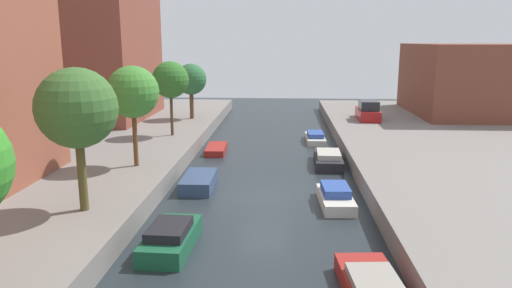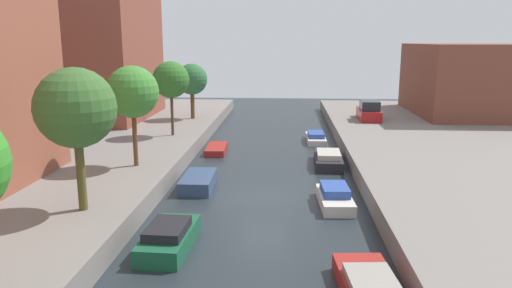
% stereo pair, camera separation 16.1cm
% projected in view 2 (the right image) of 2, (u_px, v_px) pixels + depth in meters
% --- Properties ---
extents(ground_plane, '(84.00, 84.00, 0.00)m').
position_uv_depth(ground_plane, '(263.00, 198.00, 24.00)').
color(ground_plane, '#232B30').
extents(low_block_right, '(10.00, 12.55, 6.38)m').
position_uv_depth(low_block_right, '(471.00, 79.00, 44.06)').
color(low_block_right, brown).
rests_on(low_block_right, quay_right).
extents(street_tree_1, '(3.16, 3.16, 5.74)m').
position_uv_depth(street_tree_1, '(76.00, 109.00, 18.63)').
color(street_tree_1, brown).
rests_on(street_tree_1, quay_left).
extents(street_tree_2, '(2.79, 2.79, 5.43)m').
position_uv_depth(street_tree_2, '(132.00, 92.00, 25.48)').
color(street_tree_2, brown).
rests_on(street_tree_2, quay_left).
extents(street_tree_3, '(2.59, 2.59, 5.28)m').
position_uv_depth(street_tree_3, '(171.00, 80.00, 33.89)').
color(street_tree_3, '#4E3A26').
rests_on(street_tree_3, quay_left).
extents(street_tree_4, '(2.67, 2.67, 4.76)m').
position_uv_depth(street_tree_4, '(192.00, 80.00, 41.40)').
color(street_tree_4, brown).
rests_on(street_tree_4, quay_left).
extents(parked_car, '(1.87, 4.23, 1.66)m').
position_uv_depth(parked_car, '(369.00, 112.00, 41.34)').
color(parked_car, maroon).
rests_on(parked_car, quay_right).
extents(moored_boat_left_2, '(1.76, 3.83, 1.04)m').
position_uv_depth(moored_boat_left_2, '(169.00, 237.00, 18.12)').
color(moored_boat_left_2, '#195638').
rests_on(moored_boat_left_2, ground_plane).
extents(moored_boat_left_3, '(1.64, 3.37, 0.70)m').
position_uv_depth(moored_boat_left_3, '(198.00, 182.00, 25.57)').
color(moored_boat_left_3, '#33476B').
rests_on(moored_boat_left_3, ground_plane).
extents(moored_boat_left_4, '(1.42, 3.33, 0.44)m').
position_uv_depth(moored_boat_left_4, '(217.00, 149.00, 33.77)').
color(moored_boat_left_4, maroon).
rests_on(moored_boat_left_4, ground_plane).
extents(moored_boat_right_2, '(1.62, 3.59, 0.93)m').
position_uv_depth(moored_boat_right_2, '(335.00, 197.00, 22.94)').
color(moored_boat_right_2, beige).
rests_on(moored_boat_right_2, ground_plane).
extents(moored_boat_right_3, '(1.77, 4.20, 0.93)m').
position_uv_depth(moored_boat_right_3, '(328.00, 159.00, 30.20)').
color(moored_boat_right_3, '#232328').
rests_on(moored_boat_right_3, ground_plane).
extents(moored_boat_right_4, '(1.44, 3.85, 0.79)m').
position_uv_depth(moored_boat_right_4, '(316.00, 138.00, 37.15)').
color(moored_boat_right_4, beige).
rests_on(moored_boat_right_4, ground_plane).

